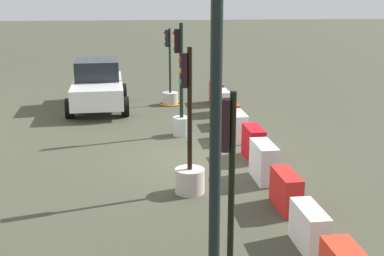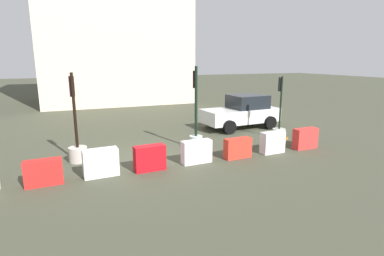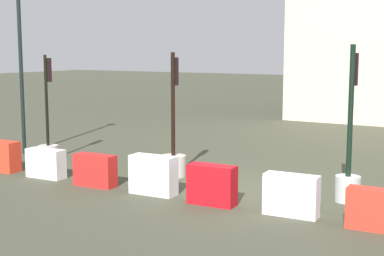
# 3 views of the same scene
# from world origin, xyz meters

# --- Properties ---
(ground_plane) EXTENTS (120.00, 120.00, 0.00)m
(ground_plane) POSITION_xyz_m (0.00, 0.00, 0.00)
(ground_plane) COLOR #3E4031
(traffic_light_1) EXTENTS (0.67, 0.67, 3.31)m
(traffic_light_1) POSITION_xyz_m (-2.34, 0.50, 0.62)
(traffic_light_1) COLOR #B4ACA2
(traffic_light_1) RESTS_ON ground_plane
(traffic_light_2) EXTENTS (0.56, 0.56, 3.50)m
(traffic_light_2) POSITION_xyz_m (2.41, 0.37, 0.78)
(traffic_light_2) COLOR #AEB7B2
(traffic_light_2) RESTS_ON ground_plane
(traffic_light_3) EXTENTS (0.88, 0.88, 2.99)m
(traffic_light_3) POSITION_xyz_m (6.85, 0.51, 0.45)
(traffic_light_3) COLOR #AAB0A4
(traffic_light_3) RESTS_ON ground_plane
(construction_barrier_1) EXTENTS (1.10, 0.46, 0.77)m
(construction_barrier_1) POSITION_xyz_m (-5.14, -1.42, 0.39)
(construction_barrier_1) COLOR silver
(construction_barrier_1) RESTS_ON ground_plane
(construction_barrier_2) EXTENTS (1.11, 0.46, 0.80)m
(construction_barrier_2) POSITION_xyz_m (-3.40, -1.45, 0.40)
(construction_barrier_2) COLOR red
(construction_barrier_2) RESTS_ON ground_plane
(construction_barrier_3) EXTENTS (1.14, 0.50, 0.92)m
(construction_barrier_3) POSITION_xyz_m (-1.70, -1.36, 0.46)
(construction_barrier_3) COLOR silver
(construction_barrier_3) RESTS_ON ground_plane
(construction_barrier_4) EXTENTS (1.09, 0.47, 0.88)m
(construction_barrier_4) POSITION_xyz_m (-0.08, -1.43, 0.44)
(construction_barrier_4) COLOR red
(construction_barrier_4) RESTS_ON ground_plane
(construction_barrier_5) EXTENTS (1.14, 0.44, 0.86)m
(construction_barrier_5) POSITION_xyz_m (1.72, -1.33, 0.43)
(construction_barrier_5) COLOR white
(construction_barrier_5) RESTS_ON ground_plane
(construction_barrier_6) EXTENTS (1.11, 0.43, 0.79)m
(construction_barrier_6) POSITION_xyz_m (3.43, -1.39, 0.40)
(construction_barrier_6) COLOR red
(construction_barrier_6) RESTS_ON ground_plane
(construction_barrier_7) EXTENTS (1.02, 0.46, 0.88)m
(construction_barrier_7) POSITION_xyz_m (5.10, -1.34, 0.44)
(construction_barrier_7) COLOR white
(construction_barrier_7) RESTS_ON ground_plane
(construction_barrier_8) EXTENTS (1.13, 0.46, 0.88)m
(construction_barrier_8) POSITION_xyz_m (6.81, -1.33, 0.44)
(construction_barrier_8) COLOR red
(construction_barrier_8) RESTS_ON ground_plane
(car_white_van) EXTENTS (4.39, 2.46, 1.83)m
(car_white_van) POSITION_xyz_m (6.45, 3.30, 0.90)
(car_white_van) COLOR silver
(car_white_van) RESTS_ON ground_plane
(street_lamp_post) EXTENTS (0.36, 0.36, 6.25)m
(street_lamp_post) POSITION_xyz_m (-8.30, 0.72, 4.01)
(street_lamp_post) COLOR black
(street_lamp_post) RESTS_ON ground_plane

